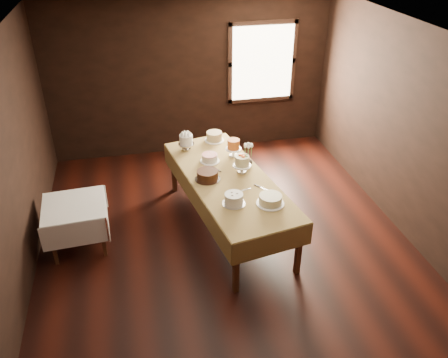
{
  "coord_description": "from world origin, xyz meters",
  "views": [
    {
      "loc": [
        -1.08,
        -4.76,
        3.99
      ],
      "look_at": [
        0.0,
        0.2,
        0.95
      ],
      "focal_mm": 36.52,
      "sensor_mm": 36.0,
      "label": 1
    }
  ],
  "objects_px": {
    "display_table": "(228,181)",
    "cake_server_b": "(265,189)",
    "flower_vase": "(248,161)",
    "cake_caramel": "(233,149)",
    "cake_lattice": "(210,158)",
    "cake_cream": "(270,200)",
    "side_table": "(74,210)",
    "cake_server_c": "(213,167)",
    "cake_swirl": "(234,199)",
    "cake_meringue": "(186,143)",
    "cake_chocolate": "(207,175)",
    "cake_server_a": "(246,190)",
    "cake_server_d": "(241,162)",
    "cake_speckled": "(214,137)",
    "cake_flowers": "(242,165)"
  },
  "relations": [
    {
      "from": "display_table",
      "to": "cake_swirl",
      "type": "xyz_separation_m",
      "value": [
        -0.08,
        -0.65,
        0.13
      ]
    },
    {
      "from": "flower_vase",
      "to": "cake_caramel",
      "type": "bearing_deg",
      "value": 113.36
    },
    {
      "from": "cake_cream",
      "to": "cake_server_c",
      "type": "bearing_deg",
      "value": 116.02
    },
    {
      "from": "side_table",
      "to": "cake_flowers",
      "type": "bearing_deg",
      "value": 2.46
    },
    {
      "from": "cake_speckled",
      "to": "cake_cream",
      "type": "distance_m",
      "value": 1.93
    },
    {
      "from": "side_table",
      "to": "cake_caramel",
      "type": "xyz_separation_m",
      "value": [
        2.28,
        0.59,
        0.35
      ]
    },
    {
      "from": "display_table",
      "to": "cake_swirl",
      "type": "bearing_deg",
      "value": -96.67
    },
    {
      "from": "cake_chocolate",
      "to": "cake_flowers",
      "type": "distance_m",
      "value": 0.51
    },
    {
      "from": "flower_vase",
      "to": "side_table",
      "type": "bearing_deg",
      "value": -173.52
    },
    {
      "from": "cake_swirl",
      "to": "cake_server_c",
      "type": "height_order",
      "value": "cake_swirl"
    },
    {
      "from": "cake_flowers",
      "to": "cake_swirl",
      "type": "height_order",
      "value": "cake_flowers"
    },
    {
      "from": "cake_lattice",
      "to": "side_table",
      "type": "bearing_deg",
      "value": -165.36
    },
    {
      "from": "cake_chocolate",
      "to": "cake_cream",
      "type": "bearing_deg",
      "value": -48.56
    },
    {
      "from": "cake_caramel",
      "to": "flower_vase",
      "type": "distance_m",
      "value": 0.35
    },
    {
      "from": "side_table",
      "to": "cake_speckled",
      "type": "height_order",
      "value": "cake_speckled"
    },
    {
      "from": "cake_caramel",
      "to": "cake_server_c",
      "type": "distance_m",
      "value": 0.47
    },
    {
      "from": "side_table",
      "to": "cake_server_b",
      "type": "relative_size",
      "value": 3.52
    },
    {
      "from": "cake_speckled",
      "to": "cake_server_b",
      "type": "height_order",
      "value": "cake_speckled"
    },
    {
      "from": "cake_server_b",
      "to": "cake_server_d",
      "type": "distance_m",
      "value": 0.78
    },
    {
      "from": "cake_chocolate",
      "to": "cake_caramel",
      "type": "bearing_deg",
      "value": 49.88
    },
    {
      "from": "display_table",
      "to": "cake_lattice",
      "type": "distance_m",
      "value": 0.54
    },
    {
      "from": "display_table",
      "to": "cake_server_b",
      "type": "bearing_deg",
      "value": -44.36
    },
    {
      "from": "side_table",
      "to": "cake_swirl",
      "type": "distance_m",
      "value": 2.11
    },
    {
      "from": "cake_server_b",
      "to": "cake_server_c",
      "type": "height_order",
      "value": "same"
    },
    {
      "from": "cake_server_b",
      "to": "cake_server_d",
      "type": "xyz_separation_m",
      "value": [
        -0.12,
        0.77,
        0.0
      ]
    },
    {
      "from": "display_table",
      "to": "cake_server_c",
      "type": "distance_m",
      "value": 0.35
    },
    {
      "from": "cake_meringue",
      "to": "cake_lattice",
      "type": "xyz_separation_m",
      "value": [
        0.28,
        -0.44,
        -0.07
      ]
    },
    {
      "from": "cake_meringue",
      "to": "cake_swirl",
      "type": "bearing_deg",
      "value": -77.22
    },
    {
      "from": "side_table",
      "to": "cake_meringue",
      "type": "bearing_deg",
      "value": 29.96
    },
    {
      "from": "cake_lattice",
      "to": "cake_chocolate",
      "type": "height_order",
      "value": "cake_chocolate"
    },
    {
      "from": "cake_flowers",
      "to": "display_table",
      "type": "bearing_deg",
      "value": -154.49
    },
    {
      "from": "cake_cream",
      "to": "flower_vase",
      "type": "bearing_deg",
      "value": 90.97
    },
    {
      "from": "cake_server_b",
      "to": "cake_meringue",
      "type": "bearing_deg",
      "value": 173.13
    },
    {
      "from": "side_table",
      "to": "cake_server_a",
      "type": "height_order",
      "value": "cake_server_a"
    },
    {
      "from": "cake_meringue",
      "to": "cake_chocolate",
      "type": "bearing_deg",
      "value": -80.88
    },
    {
      "from": "cake_flowers",
      "to": "flower_vase",
      "type": "height_order",
      "value": "cake_flowers"
    },
    {
      "from": "cake_chocolate",
      "to": "cake_server_d",
      "type": "bearing_deg",
      "value": 33.31
    },
    {
      "from": "side_table",
      "to": "cake_cream",
      "type": "distance_m",
      "value": 2.56
    },
    {
      "from": "display_table",
      "to": "cake_flowers",
      "type": "relative_size",
      "value": 10.61
    },
    {
      "from": "cake_chocolate",
      "to": "cake_swirl",
      "type": "distance_m",
      "value": 0.68
    },
    {
      "from": "cake_chocolate",
      "to": "cake_cream",
      "type": "xyz_separation_m",
      "value": [
        0.65,
        -0.74,
        -0.01
      ]
    },
    {
      "from": "side_table",
      "to": "cake_lattice",
      "type": "xyz_separation_m",
      "value": [
        1.9,
        0.5,
        0.28
      ]
    },
    {
      "from": "cake_server_a",
      "to": "cake_meringue",
      "type": "bearing_deg",
      "value": 99.21
    },
    {
      "from": "cake_chocolate",
      "to": "cake_cream",
      "type": "relative_size",
      "value": 1.02
    },
    {
      "from": "cake_cream",
      "to": "cake_server_d",
      "type": "relative_size",
      "value": 1.64
    },
    {
      "from": "cake_flowers",
      "to": "cake_cream",
      "type": "bearing_deg",
      "value": -79.8
    },
    {
      "from": "cake_server_c",
      "to": "cake_server_d",
      "type": "xyz_separation_m",
      "value": [
        0.42,
        0.06,
        0.0
      ]
    },
    {
      "from": "side_table",
      "to": "flower_vase",
      "type": "height_order",
      "value": "flower_vase"
    },
    {
      "from": "flower_vase",
      "to": "cake_server_a",
      "type": "bearing_deg",
      "value": -107.34
    },
    {
      "from": "display_table",
      "to": "cake_meringue",
      "type": "xyz_separation_m",
      "value": [
        -0.44,
        0.94,
        0.18
      ]
    }
  ]
}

